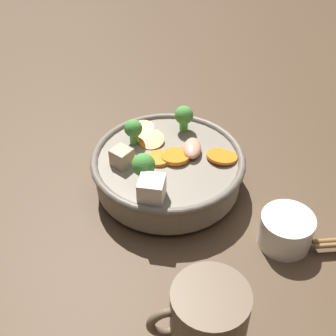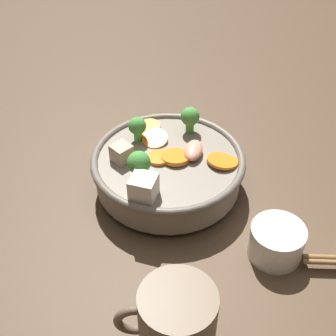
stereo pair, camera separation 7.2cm
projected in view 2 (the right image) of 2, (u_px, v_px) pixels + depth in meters
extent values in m
plane|color=#4C3826|center=(168.00, 186.00, 0.75)|extent=(3.00, 3.00, 0.00)
cylinder|color=slate|center=(168.00, 184.00, 0.74)|extent=(0.12, 0.12, 0.01)
cylinder|color=slate|center=(168.00, 170.00, 0.73)|extent=(0.22, 0.22, 0.05)
torus|color=#685F52|center=(168.00, 159.00, 0.71)|extent=(0.24, 0.24, 0.01)
cylinder|color=brown|center=(168.00, 165.00, 0.72)|extent=(0.21, 0.21, 0.03)
cylinder|color=orange|center=(159.00, 158.00, 0.71)|extent=(0.05, 0.05, 0.01)
cylinder|color=orange|center=(222.00, 161.00, 0.70)|extent=(0.07, 0.07, 0.01)
cylinder|color=orange|center=(155.00, 139.00, 0.74)|extent=(0.05, 0.05, 0.02)
cylinder|color=orange|center=(149.00, 128.00, 0.77)|extent=(0.06, 0.06, 0.01)
cylinder|color=orange|center=(176.00, 159.00, 0.70)|extent=(0.05, 0.05, 0.01)
cylinder|color=#59B84C|center=(138.00, 135.00, 0.74)|extent=(0.01, 0.01, 0.02)
sphere|color=#47933D|center=(137.00, 126.00, 0.73)|extent=(0.03, 0.03, 0.03)
cylinder|color=#59B84C|center=(190.00, 127.00, 0.76)|extent=(0.01, 0.01, 0.02)
sphere|color=#47933D|center=(190.00, 116.00, 0.74)|extent=(0.03, 0.03, 0.03)
cylinder|color=#59B84C|center=(140.00, 174.00, 0.67)|extent=(0.02, 0.02, 0.02)
sphere|color=#47933D|center=(139.00, 163.00, 0.65)|extent=(0.03, 0.03, 0.03)
cube|color=tan|center=(122.00, 153.00, 0.70)|extent=(0.04, 0.04, 0.03)
cube|color=silver|center=(144.00, 188.00, 0.64)|extent=(0.04, 0.04, 0.03)
ellipsoid|color=#EA9E84|center=(193.00, 150.00, 0.71)|extent=(0.04, 0.05, 0.02)
cylinder|color=white|center=(276.00, 242.00, 0.63)|extent=(0.07, 0.07, 0.05)
cylinder|color=brown|center=(278.00, 235.00, 0.62)|extent=(0.06, 0.06, 0.00)
cylinder|color=brown|center=(176.00, 321.00, 0.52)|extent=(0.09, 0.09, 0.09)
torus|color=brown|center=(136.00, 320.00, 0.51)|extent=(0.05, 0.01, 0.05)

